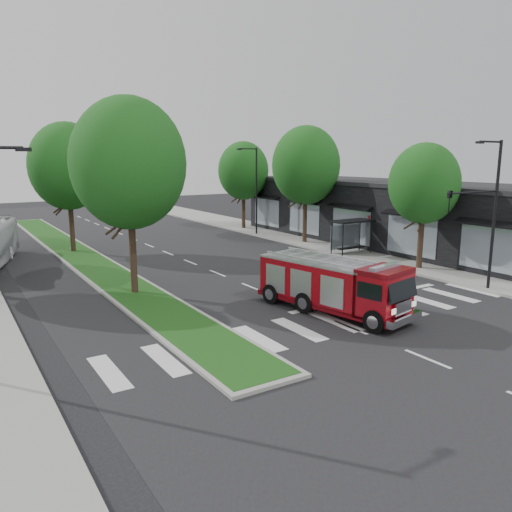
# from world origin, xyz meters

# --- Properties ---
(ground) EXTENTS (140.00, 140.00, 0.00)m
(ground) POSITION_xyz_m (0.00, 0.00, 0.00)
(ground) COLOR black
(ground) RESTS_ON ground
(sidewalk_right) EXTENTS (5.00, 80.00, 0.15)m
(sidewalk_right) POSITION_xyz_m (12.50, 10.00, 0.07)
(sidewalk_right) COLOR gray
(sidewalk_right) RESTS_ON ground
(median) EXTENTS (3.00, 50.00, 0.15)m
(median) POSITION_xyz_m (-6.00, 18.00, 0.08)
(median) COLOR gray
(median) RESTS_ON ground
(storefront_row) EXTENTS (8.00, 30.00, 5.00)m
(storefront_row) POSITION_xyz_m (17.00, 10.00, 2.50)
(storefront_row) COLOR black
(storefront_row) RESTS_ON ground
(bus_shelter) EXTENTS (3.20, 1.60, 2.61)m
(bus_shelter) POSITION_xyz_m (11.20, 8.15, 2.04)
(bus_shelter) COLOR black
(bus_shelter) RESTS_ON ground
(tree_right_near) EXTENTS (4.40, 4.40, 8.05)m
(tree_right_near) POSITION_xyz_m (11.50, 2.00, 5.51)
(tree_right_near) COLOR black
(tree_right_near) RESTS_ON ground
(tree_right_mid) EXTENTS (5.60, 5.60, 9.72)m
(tree_right_mid) POSITION_xyz_m (11.50, 14.00, 6.49)
(tree_right_mid) COLOR black
(tree_right_mid) RESTS_ON ground
(tree_right_far) EXTENTS (5.00, 5.00, 8.73)m
(tree_right_far) POSITION_xyz_m (11.50, 24.00, 5.84)
(tree_right_far) COLOR black
(tree_right_far) RESTS_ON ground
(tree_median_near) EXTENTS (5.80, 5.80, 10.16)m
(tree_median_near) POSITION_xyz_m (-6.00, 6.00, 6.81)
(tree_median_near) COLOR black
(tree_median_near) RESTS_ON ground
(tree_median_far) EXTENTS (5.60, 5.60, 9.72)m
(tree_median_far) POSITION_xyz_m (-6.00, 20.00, 6.49)
(tree_median_far) COLOR black
(tree_median_far) RESTS_ON ground
(streetlight_right_near) EXTENTS (4.08, 0.22, 8.00)m
(streetlight_right_near) POSITION_xyz_m (9.61, -3.50, 4.67)
(streetlight_right_near) COLOR black
(streetlight_right_near) RESTS_ON ground
(streetlight_right_far) EXTENTS (2.11, 0.20, 8.00)m
(streetlight_right_far) POSITION_xyz_m (10.35, 20.00, 4.48)
(streetlight_right_far) COLOR black
(streetlight_right_far) RESTS_ON ground
(fire_engine) EXTENTS (3.79, 8.04, 2.68)m
(fire_engine) POSITION_xyz_m (0.79, -1.88, 1.29)
(fire_engine) COLOR #5A040A
(fire_engine) RESTS_ON ground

